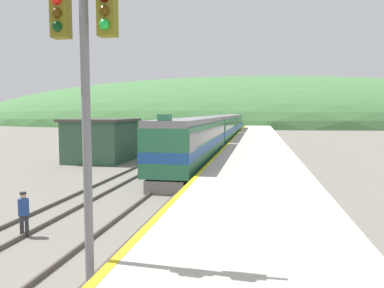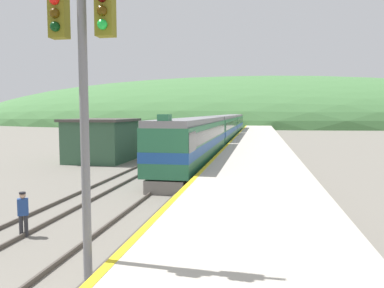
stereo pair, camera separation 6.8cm
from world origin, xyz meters
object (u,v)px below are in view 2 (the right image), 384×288
(track_worker, at_px, (23,212))
(express_train_lead_car, at_px, (195,141))
(siding_train, at_px, (194,132))
(signal_mast_main, at_px, (83,74))
(carriage_second, at_px, (222,129))
(carriage_third, at_px, (233,124))

(track_worker, bearing_deg, express_train_lead_car, 79.48)
(express_train_lead_car, height_order, track_worker, express_train_lead_car)
(siding_train, height_order, signal_mast_main, signal_mast_main)
(track_worker, bearing_deg, siding_train, 90.97)
(carriage_second, bearing_deg, carriage_third, 90.00)
(express_train_lead_car, bearing_deg, siding_train, 100.06)
(express_train_lead_car, relative_size, signal_mast_main, 2.55)
(express_train_lead_car, distance_m, signal_mast_main, 22.15)
(carriage_second, height_order, siding_train, carriage_second)
(express_train_lead_car, bearing_deg, signal_mast_main, -86.73)
(express_train_lead_car, xyz_separation_m, carriage_second, (0.00, 22.10, -0.01))
(track_worker, bearing_deg, carriage_third, 86.95)
(carriage_third, bearing_deg, carriage_second, -90.00)
(siding_train, distance_m, signal_mast_main, 44.73)
(carriage_second, xyz_separation_m, siding_train, (-3.97, 0.29, -0.43))
(carriage_third, relative_size, signal_mast_main, 2.55)
(signal_mast_main, bearing_deg, siding_train, 96.73)
(carriage_third, bearing_deg, express_train_lead_car, -90.00)
(carriage_second, height_order, track_worker, carriage_second)
(express_train_lead_car, bearing_deg, track_worker, -100.52)
(carriage_third, relative_size, siding_train, 0.66)
(carriage_second, bearing_deg, siding_train, 175.77)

